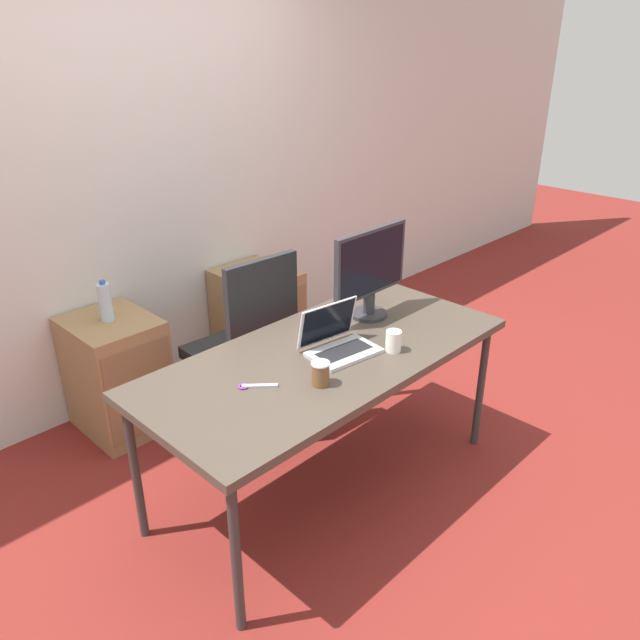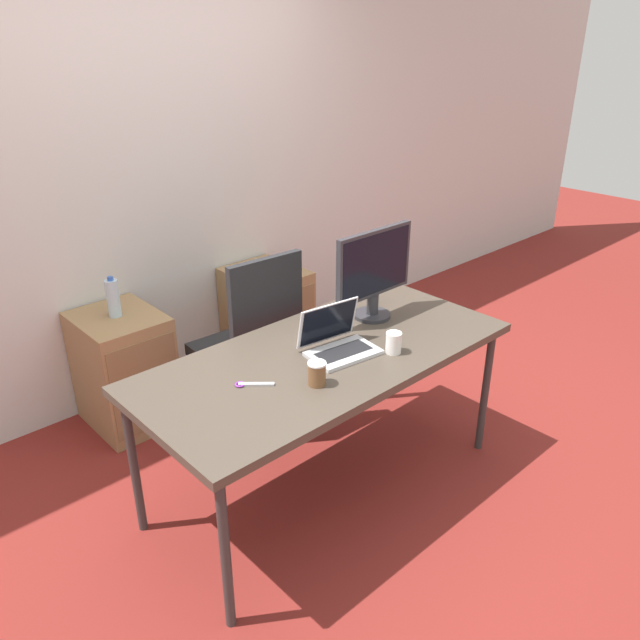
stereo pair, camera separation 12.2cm
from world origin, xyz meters
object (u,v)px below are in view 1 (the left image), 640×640
at_px(cabinet_left, 117,374).
at_px(coffee_cup_brown, 321,373).
at_px(laptop_center, 338,342).
at_px(coffee_cup_white, 393,341).
at_px(office_chair, 245,362).
at_px(water_bottle, 105,302).
at_px(cabinet_right, 258,319).
at_px(monitor, 370,271).

relative_size(cabinet_left, coffee_cup_brown, 6.50).
relative_size(laptop_center, coffee_cup_white, 3.40).
height_order(office_chair, coffee_cup_white, office_chair).
height_order(cabinet_left, laptop_center, laptop_center).
xyz_separation_m(water_bottle, coffee_cup_white, (0.67, -1.41, 0.03)).
height_order(cabinet_right, monitor, monitor).
bearing_deg(laptop_center, cabinet_left, 111.88).
distance_m(office_chair, cabinet_left, 0.72).
bearing_deg(water_bottle, laptop_center, -68.15).
bearing_deg(monitor, office_chair, 120.64).
bearing_deg(monitor, water_bottle, 129.39).
bearing_deg(water_bottle, coffee_cup_white, -64.49).
bearing_deg(cabinet_right, coffee_cup_brown, -120.35).
height_order(cabinet_left, coffee_cup_brown, coffee_cup_brown).
relative_size(cabinet_left, water_bottle, 2.94).
height_order(cabinet_right, water_bottle, water_bottle).
xyz_separation_m(laptop_center, coffee_cup_white, (0.18, -0.18, 0.00)).
relative_size(monitor, coffee_cup_white, 4.98).
bearing_deg(cabinet_left, monitor, -50.55).
distance_m(cabinet_left, water_bottle, 0.44).
relative_size(office_chair, coffee_cup_white, 10.57).
bearing_deg(coffee_cup_brown, cabinet_left, 99.36).
distance_m(cabinet_left, coffee_cup_brown, 1.48).
relative_size(cabinet_right, coffee_cup_white, 6.74).
bearing_deg(cabinet_left, cabinet_right, 0.00).
bearing_deg(water_bottle, monitor, -50.61).
bearing_deg(office_chair, water_bottle, 137.85).
height_order(water_bottle, coffee_cup_brown, water_bottle).
distance_m(laptop_center, coffee_cup_white, 0.25).
bearing_deg(cabinet_right, laptop_center, -113.73).
xyz_separation_m(office_chair, coffee_cup_brown, (-0.31, -0.90, 0.42)).
xyz_separation_m(cabinet_right, laptop_center, (-0.54, -1.23, 0.47)).
relative_size(laptop_center, coffee_cup_brown, 3.28).
distance_m(water_bottle, coffee_cup_white, 1.56).
xyz_separation_m(cabinet_right, water_bottle, (-1.04, 0.00, 0.44)).
distance_m(monitor, coffee_cup_white, 0.44).
bearing_deg(coffee_cup_white, coffee_cup_brown, 176.34).
bearing_deg(coffee_cup_white, cabinet_right, 75.58).
xyz_separation_m(monitor, coffee_cup_brown, (-0.66, -0.30, -0.20)).
xyz_separation_m(office_chair, coffee_cup_white, (0.14, -0.93, 0.42)).
distance_m(office_chair, coffee_cup_white, 1.03).
xyz_separation_m(office_chair, monitor, (0.35, -0.60, 0.62)).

